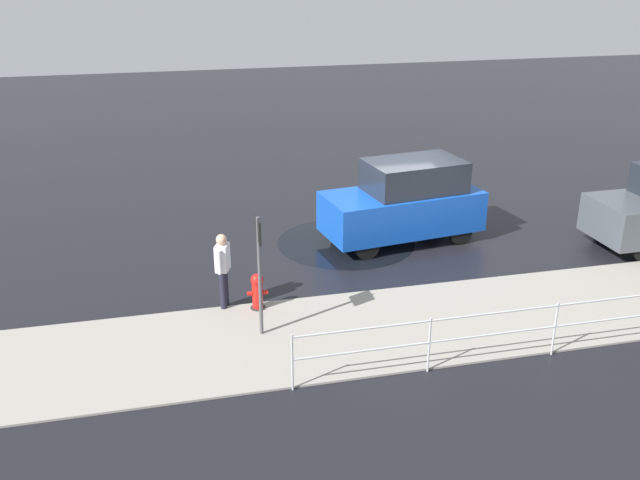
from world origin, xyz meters
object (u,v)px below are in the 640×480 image
Objects in this scene: pedestrian at (223,265)px; sign_post at (259,259)px; moving_hatchback at (405,202)px; fire_hydrant at (257,292)px.

pedestrian is 1.54m from sign_post.
fire_hydrant is at bearing 34.87° from moving_hatchback.
pedestrian is (0.64, -0.25, 0.56)m from fire_hydrant.
fire_hydrant is at bearing -95.18° from sign_post.
fire_hydrant is 0.89m from pedestrian.
moving_hatchback is at bearing -151.10° from pedestrian.
pedestrian is at bearing -67.13° from sign_post.
pedestrian is at bearing -21.25° from fire_hydrant.
moving_hatchback reaches higher than pedestrian.
sign_post is (0.10, 1.05, 1.18)m from fire_hydrant.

